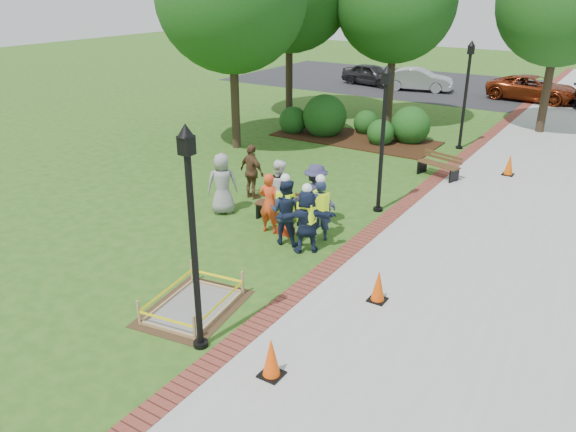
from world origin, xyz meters
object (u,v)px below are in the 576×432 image
Objects in this scene: lamp_near at (192,226)px; hivis_worker_c at (285,209)px; wet_concrete_pad at (193,299)px; hivis_worker_b at (320,208)px; bench_near at (280,211)px; cone_front at (271,358)px; hivis_worker_a at (307,218)px.

lamp_near reaches higher than hivis_worker_c.
wet_concrete_pad is 0.59× the size of lamp_near.
hivis_worker_c is at bearing -133.91° from hivis_worker_b.
hivis_worker_b is (-0.48, 5.31, -1.58)m from lamp_near.
bench_near is at bearing 109.52° from lamp_near.
hivis_worker_b reaches higher than cone_front.
hivis_worker_c is at bearing 168.82° from hivis_worker_a.
bench_near is 0.80× the size of hivis_worker_c.
hivis_worker_b is at bearing 95.60° from hivis_worker_a.
wet_concrete_pad is 2.62m from lamp_near.
wet_concrete_pad is 3.23× the size of cone_front.
hivis_worker_a is at bearing -11.18° from hivis_worker_c.
cone_front is (2.60, -0.92, 0.14)m from wet_concrete_pad.
cone_front is at bearing -19.56° from wet_concrete_pad.
hivis_worker_b is (0.51, 4.39, 0.67)m from wet_concrete_pad.
bench_near is (-1.09, 4.95, 0.02)m from wet_concrete_pad.
wet_concrete_pad is at bearing 160.44° from cone_front.
hivis_worker_a is 0.73m from hivis_worker_c.
lamp_near is (-1.61, 0.00, 2.10)m from cone_front.
cone_front is 0.18× the size of lamp_near.
bench_near reaches higher than wet_concrete_pad.
wet_concrete_pad is at bearing -99.29° from hivis_worker_a.
hivis_worker_c is (0.96, -1.22, 0.69)m from bench_near.
hivis_worker_b is at bearing -19.25° from bench_near.
hivis_worker_c is (-2.73, 4.66, 0.57)m from cone_front.
hivis_worker_c is at bearing -51.71° from bench_near.
bench_near is at bearing 160.75° from hivis_worker_b.
hivis_worker_a is at bearing 114.05° from cone_front.
wet_concrete_pad is 3.70m from hivis_worker_a.
lamp_near is at bearing 179.83° from cone_front.
cone_front is (3.69, -5.88, 0.12)m from bench_near.
lamp_near reaches higher than wet_concrete_pad.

